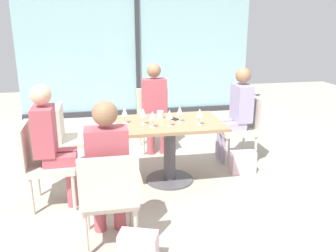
{
  "coord_description": "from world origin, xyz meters",
  "views": [
    {
      "loc": [
        -0.77,
        -3.86,
        1.86
      ],
      "look_at": [
        0.0,
        0.1,
        0.65
      ],
      "focal_mm": 38.44,
      "sensor_mm": 36.0,
      "label": 1
    }
  ],
  "objects_px": {
    "chair_far_left": "(74,134)",
    "wine_glass_1": "(200,113)",
    "person_near_window": "(155,103)",
    "wine_glass_3": "(143,113)",
    "chair_far_right": "(244,125)",
    "handbag_0": "(243,162)",
    "coffee_cup": "(160,115)",
    "person_far_right": "(237,110)",
    "person_front_left": "(108,166)",
    "handbag_1": "(138,249)",
    "chair_front_left": "(109,194)",
    "person_side_end": "(52,140)",
    "wine_glass_5": "(180,111)",
    "cell_phone_on_table": "(174,119)",
    "wine_glass_4": "(170,114)",
    "dining_table_main": "(170,139)",
    "chair_near_window": "(154,115)",
    "wine_glass_2": "(152,116)",
    "chair_side_end": "(42,160)",
    "wine_glass_0": "(125,112)"
  },
  "relations": [
    {
      "from": "chair_far_left",
      "to": "wine_glass_1",
      "type": "height_order",
      "value": "wine_glass_1"
    },
    {
      "from": "person_near_window",
      "to": "wine_glass_3",
      "type": "bearing_deg",
      "value": -105.38
    },
    {
      "from": "chair_far_right",
      "to": "wine_glass_1",
      "type": "height_order",
      "value": "wine_glass_1"
    },
    {
      "from": "person_near_window",
      "to": "handbag_0",
      "type": "height_order",
      "value": "person_near_window"
    },
    {
      "from": "coffee_cup",
      "to": "wine_glass_1",
      "type": "bearing_deg",
      "value": -42.73
    },
    {
      "from": "person_far_right",
      "to": "person_front_left",
      "type": "distance_m",
      "value": 2.32
    },
    {
      "from": "handbag_1",
      "to": "handbag_0",
      "type": "bearing_deg",
      "value": 65.5
    },
    {
      "from": "chair_front_left",
      "to": "person_side_end",
      "type": "height_order",
      "value": "person_side_end"
    },
    {
      "from": "chair_far_right",
      "to": "coffee_cup",
      "type": "distance_m",
      "value": 1.25
    },
    {
      "from": "chair_far_right",
      "to": "wine_glass_3",
      "type": "height_order",
      "value": "wine_glass_3"
    },
    {
      "from": "person_front_left",
      "to": "coffee_cup",
      "type": "height_order",
      "value": "person_front_left"
    },
    {
      "from": "wine_glass_3",
      "to": "wine_glass_5",
      "type": "distance_m",
      "value": 0.42
    },
    {
      "from": "coffee_cup",
      "to": "handbag_1",
      "type": "bearing_deg",
      "value": -105.76
    },
    {
      "from": "person_far_right",
      "to": "wine_glass_1",
      "type": "relative_size",
      "value": 6.81
    },
    {
      "from": "person_near_window",
      "to": "wine_glass_5",
      "type": "relative_size",
      "value": 6.81
    },
    {
      "from": "chair_far_left",
      "to": "cell_phone_on_table",
      "type": "bearing_deg",
      "value": -17.08
    },
    {
      "from": "chair_front_left",
      "to": "handbag_1",
      "type": "relative_size",
      "value": 2.9
    },
    {
      "from": "wine_glass_3",
      "to": "wine_glass_4",
      "type": "xyz_separation_m",
      "value": [
        0.27,
        -0.12,
        0.0
      ]
    },
    {
      "from": "dining_table_main",
      "to": "wine_glass_1",
      "type": "xyz_separation_m",
      "value": [
        0.3,
        -0.18,
        0.33
      ]
    },
    {
      "from": "wine_glass_5",
      "to": "cell_phone_on_table",
      "type": "relative_size",
      "value": 1.28
    },
    {
      "from": "dining_table_main",
      "to": "handbag_1",
      "type": "relative_size",
      "value": 3.96
    },
    {
      "from": "chair_far_right",
      "to": "chair_far_left",
      "type": "xyz_separation_m",
      "value": [
        -2.21,
        0.0,
        0.0
      ]
    },
    {
      "from": "chair_far_left",
      "to": "wine_glass_3",
      "type": "bearing_deg",
      "value": -32.83
    },
    {
      "from": "chair_far_right",
      "to": "chair_near_window",
      "type": "relative_size",
      "value": 1.0
    },
    {
      "from": "person_front_left",
      "to": "wine_glass_3",
      "type": "xyz_separation_m",
      "value": [
        0.43,
        1.03,
        0.16
      ]
    },
    {
      "from": "dining_table_main",
      "to": "person_front_left",
      "type": "distance_m",
      "value": 1.32
    },
    {
      "from": "handbag_1",
      "to": "person_front_left",
      "type": "bearing_deg",
      "value": 137.32
    },
    {
      "from": "wine_glass_3",
      "to": "wine_glass_5",
      "type": "height_order",
      "value": "same"
    },
    {
      "from": "chair_far_right",
      "to": "wine_glass_5",
      "type": "height_order",
      "value": "wine_glass_5"
    },
    {
      "from": "person_side_end",
      "to": "wine_glass_1",
      "type": "relative_size",
      "value": 6.81
    },
    {
      "from": "wine_glass_2",
      "to": "handbag_0",
      "type": "relative_size",
      "value": 0.62
    },
    {
      "from": "chair_side_end",
      "to": "cell_phone_on_table",
      "type": "xyz_separation_m",
      "value": [
        1.44,
        0.42,
        0.24
      ]
    },
    {
      "from": "person_near_window",
      "to": "person_front_left",
      "type": "bearing_deg",
      "value": -108.86
    },
    {
      "from": "person_side_end",
      "to": "wine_glass_3",
      "type": "xyz_separation_m",
      "value": [
        0.95,
        0.27,
        0.16
      ]
    },
    {
      "from": "wine_glass_0",
      "to": "handbag_0",
      "type": "bearing_deg",
      "value": 0.23
    },
    {
      "from": "person_side_end",
      "to": "dining_table_main",
      "type": "bearing_deg",
      "value": 13.84
    },
    {
      "from": "dining_table_main",
      "to": "person_side_end",
      "type": "xyz_separation_m",
      "value": [
        -1.26,
        -0.31,
        0.17
      ]
    },
    {
      "from": "chair_side_end",
      "to": "chair_far_left",
      "type": "distance_m",
      "value": 0.82
    },
    {
      "from": "chair_side_end",
      "to": "chair_far_left",
      "type": "xyz_separation_m",
      "value": [
        0.27,
        0.78,
        0.0
      ]
    },
    {
      "from": "person_near_window",
      "to": "wine_glass_5",
      "type": "bearing_deg",
      "value": -84.27
    },
    {
      "from": "handbag_0",
      "to": "handbag_1",
      "type": "relative_size",
      "value": 1.0
    },
    {
      "from": "chair_near_window",
      "to": "chair_far_left",
      "type": "bearing_deg",
      "value": -146.84
    },
    {
      "from": "person_far_right",
      "to": "handbag_0",
      "type": "height_order",
      "value": "person_far_right"
    },
    {
      "from": "coffee_cup",
      "to": "cell_phone_on_table",
      "type": "distance_m",
      "value": 0.17
    },
    {
      "from": "person_side_end",
      "to": "handbag_1",
      "type": "bearing_deg",
      "value": -57.85
    },
    {
      "from": "chair_side_end",
      "to": "person_far_right",
      "type": "distance_m",
      "value": 2.5
    },
    {
      "from": "wine_glass_4",
      "to": "cell_phone_on_table",
      "type": "relative_size",
      "value": 1.28
    },
    {
      "from": "chair_front_left",
      "to": "wine_glass_4",
      "type": "height_order",
      "value": "wine_glass_4"
    },
    {
      "from": "cell_phone_on_table",
      "to": "handbag_1",
      "type": "xyz_separation_m",
      "value": [
        -0.61,
        -1.57,
        -0.59
      ]
    },
    {
      "from": "chair_side_end",
      "to": "wine_glass_3",
      "type": "bearing_deg",
      "value": 14.02
    }
  ]
}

